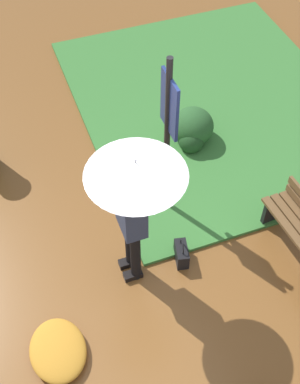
{
  "coord_description": "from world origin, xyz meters",
  "views": [
    {
      "loc": [
        2.78,
        -0.77,
        5.28
      ],
      "look_at": [
        -0.67,
        0.5,
        0.85
      ],
      "focal_mm": 47.86,
      "sensor_mm": 36.0,
      "label": 1
    }
  ],
  "objects": [
    {
      "name": "person_with_umbrella",
      "position": [
        -0.2,
        0.16,
        1.55
      ],
      "size": [
        0.96,
        0.96,
        2.04
      ],
      "color": "black",
      "rests_on": "ground_plane"
    },
    {
      "name": "ground_plane",
      "position": [
        0.0,
        0.0,
        0.0
      ],
      "size": [
        18.0,
        18.0,
        0.0
      ],
      "primitive_type": "plane",
      "color": "brown"
    },
    {
      "name": "grass_verge",
      "position": [
        -2.67,
        2.28,
        0.03
      ],
      "size": [
        4.8,
        4.0,
        0.05
      ],
      "color": "#387533",
      "rests_on": "ground_plane"
    },
    {
      "name": "shrub_cluster",
      "position": [
        -2.02,
        1.64,
        0.25
      ],
      "size": [
        0.66,
        0.6,
        0.54
      ],
      "color": "#285628",
      "rests_on": "ground_plane"
    },
    {
      "name": "handbag",
      "position": [
        -0.21,
        0.73,
        0.13
      ],
      "size": [
        0.32,
        0.2,
        0.37
      ],
      "color": "black",
      "rests_on": "ground_plane"
    },
    {
      "name": "leaf_pile_far_path",
      "position": [
        0.43,
        -0.93,
        0.08
      ],
      "size": [
        0.74,
        0.59,
        0.16
      ],
      "color": "#C68428",
      "rests_on": "ground_plane"
    },
    {
      "name": "info_sign_post",
      "position": [
        -1.07,
        0.86,
        1.44
      ],
      "size": [
        0.44,
        0.07,
        2.3
      ],
      "color": "black",
      "rests_on": "ground_plane"
    }
  ]
}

